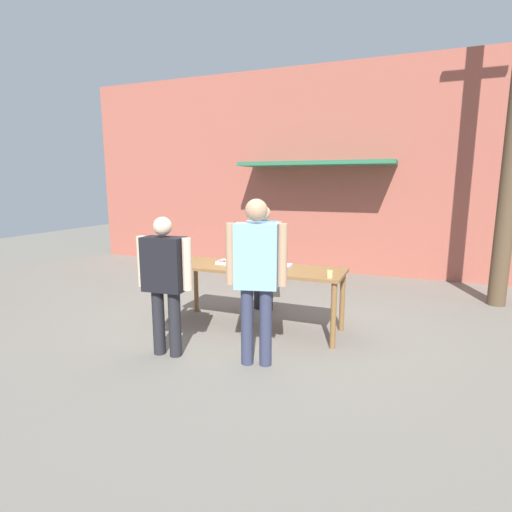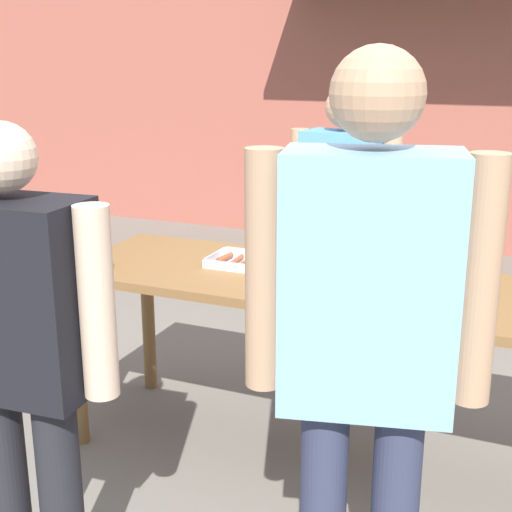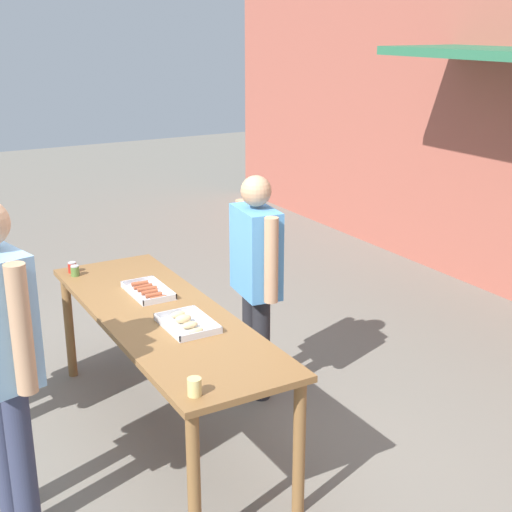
% 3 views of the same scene
% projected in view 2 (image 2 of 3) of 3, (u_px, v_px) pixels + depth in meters
% --- Properties ---
extents(ground_plane, '(24.00, 24.00, 0.00)m').
position_uv_depth(ground_plane, '(326.00, 458.00, 3.32)').
color(ground_plane, slate).
extents(building_facade_back, '(12.00, 1.11, 4.50)m').
position_uv_depth(building_facade_back, '(471.00, 1.00, 6.22)').
color(building_facade_back, '#A85647').
rests_on(building_facade_back, ground).
extents(serving_table, '(2.40, 0.77, 0.87)m').
position_uv_depth(serving_table, '(331.00, 301.00, 3.11)').
color(serving_table, brown).
rests_on(serving_table, ground).
extents(food_tray_sausages, '(0.43, 0.25, 0.04)m').
position_uv_depth(food_tray_sausages, '(256.00, 263.00, 3.27)').
color(food_tray_sausages, silver).
rests_on(food_tray_sausages, serving_table).
extents(food_tray_buns, '(0.40, 0.28, 0.06)m').
position_uv_depth(food_tray_buns, '(395.00, 279.00, 3.02)').
color(food_tray_buns, silver).
rests_on(food_tray_buns, serving_table).
extents(condiment_jar_mustard, '(0.06, 0.06, 0.08)m').
position_uv_depth(condiment_jar_mustard, '(88.00, 260.00, 3.23)').
color(condiment_jar_mustard, '#B22319').
rests_on(condiment_jar_mustard, serving_table).
extents(condiment_jar_ketchup, '(0.06, 0.06, 0.08)m').
position_uv_depth(condiment_jar_ketchup, '(103.00, 263.00, 3.19)').
color(condiment_jar_ketchup, '#567A38').
rests_on(condiment_jar_ketchup, serving_table).
extents(person_server_behind_table, '(0.62, 0.29, 1.66)m').
position_uv_depth(person_server_behind_table, '(342.00, 214.00, 3.84)').
color(person_server_behind_table, '#232328').
rests_on(person_server_behind_table, ground).
extents(person_customer_holding_hotdog, '(0.69, 0.29, 1.63)m').
position_uv_depth(person_customer_holding_hotdog, '(19.00, 339.00, 2.23)').
color(person_customer_holding_hotdog, '#232328').
rests_on(person_customer_holding_hotdog, ground).
extents(person_customer_with_cup, '(0.65, 0.35, 1.84)m').
position_uv_depth(person_customer_with_cup, '(367.00, 331.00, 1.92)').
color(person_customer_with_cup, '#333851').
rests_on(person_customer_with_cup, ground).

